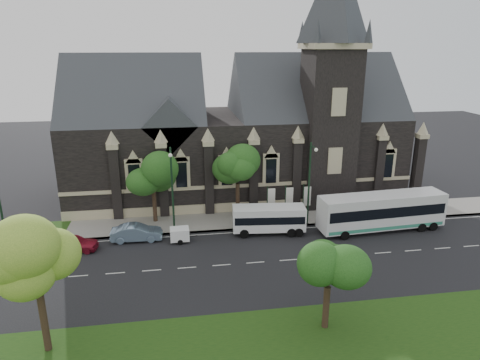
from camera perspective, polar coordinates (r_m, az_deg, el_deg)
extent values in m
plane|color=black|center=(37.79, -2.49, -11.34)|extent=(160.00, 160.00, 0.00)
cube|color=gray|center=(46.26, -3.82, -5.60)|extent=(80.00, 5.00, 0.15)
cube|color=black|center=(54.56, -0.68, 3.53)|extent=(40.00, 15.00, 10.00)
cube|color=#32363B|center=(53.22, -13.73, 8.18)|extent=(16.00, 15.00, 15.00)
cube|color=#32363B|center=(55.84, 9.63, 8.85)|extent=(20.00, 15.00, 15.00)
cube|color=#32363B|center=(48.60, -9.39, 7.58)|extent=(6.00, 6.00, 6.00)
cube|color=black|center=(50.43, 11.70, 6.65)|extent=(5.50, 5.50, 18.00)
cube|color=#C3B28D|center=(49.56, 12.38, 17.14)|extent=(6.20, 6.20, 0.60)
cube|color=#C3B28D|center=(47.90, 0.61, -0.73)|extent=(40.00, 0.22, 0.40)
cube|color=#C3B28D|center=(48.78, 0.60, -3.63)|extent=(40.00, 0.25, 1.20)
cube|color=black|center=(47.01, -1.76, 0.95)|extent=(1.20, 0.12, 2.80)
cylinder|color=black|center=(30.03, -24.83, -16.61)|extent=(0.44, 0.44, 4.40)
sphere|color=olive|center=(28.08, -25.89, -9.75)|extent=(4.16, 4.16, 4.16)
sphere|color=olive|center=(28.21, -24.14, -7.62)|extent=(3.12, 3.12, 3.12)
cylinder|color=black|center=(30.29, 11.47, -16.35)|extent=(0.44, 0.44, 3.08)
sphere|color=#1C4816|center=(28.76, 11.83, -11.48)|extent=(3.20, 3.20, 3.20)
sphere|color=#1C4816|center=(29.18, 12.61, -9.76)|extent=(2.40, 2.40, 2.40)
cylinder|color=black|center=(46.80, -0.31, -2.76)|extent=(0.44, 0.44, 3.96)
sphere|color=#1C4816|center=(45.65, -0.32, 1.55)|extent=(3.84, 3.84, 3.84)
sphere|color=#1C4816|center=(46.25, 0.43, 2.68)|extent=(2.88, 2.88, 2.88)
cylinder|color=black|center=(46.41, -11.39, -3.30)|extent=(0.44, 0.44, 3.96)
sphere|color=#1C4816|center=(45.28, -11.66, 0.94)|extent=(3.68, 3.68, 3.68)
sphere|color=#1C4816|center=(45.72, -10.81, 2.06)|extent=(2.76, 2.76, 2.76)
cylinder|color=black|center=(44.57, 9.24, -0.63)|extent=(0.20, 0.20, 9.00)
cylinder|color=black|center=(42.71, 9.84, 4.40)|extent=(0.10, 1.60, 0.10)
sphere|color=silver|center=(42.00, 10.17, 4.01)|extent=(0.36, 0.36, 0.36)
cylinder|color=black|center=(42.49, -9.05, -1.54)|extent=(0.20, 0.20, 9.00)
cylinder|color=black|center=(40.53, -9.33, 3.71)|extent=(0.10, 1.60, 0.10)
sphere|color=silver|center=(39.78, -9.33, 3.30)|extent=(0.36, 0.36, 0.36)
cylinder|color=black|center=(45.93, 3.67, -3.18)|extent=(0.10, 0.10, 4.00)
cube|color=white|center=(45.81, 4.24, -2.45)|extent=(0.80, 0.04, 2.20)
cylinder|color=black|center=(46.38, 6.09, -3.03)|extent=(0.10, 0.10, 4.00)
cube|color=white|center=(46.29, 6.66, -2.30)|extent=(0.80, 0.04, 2.20)
cylinder|color=black|center=(46.92, 8.46, -2.88)|extent=(0.10, 0.10, 4.00)
cube|color=white|center=(46.84, 9.02, -2.16)|extent=(0.80, 0.04, 2.20)
cube|color=silver|center=(45.93, 18.47, -3.90)|extent=(13.32, 3.62, 3.39)
cube|color=black|center=(45.84, 18.49, -3.63)|extent=(12.80, 3.63, 1.08)
cube|color=#31886B|center=(46.44, 18.30, -5.51)|extent=(12.80, 3.62, 0.35)
cylinder|color=black|center=(43.34, 13.89, -7.23)|extent=(0.92, 0.34, 0.90)
cylinder|color=black|center=(45.58, 12.37, -5.85)|extent=(0.92, 0.34, 0.90)
cylinder|color=black|center=(47.61, 23.21, -5.89)|extent=(0.92, 0.34, 0.90)
cylinder|color=black|center=(49.66, 21.41, -4.71)|extent=(0.92, 0.34, 0.90)
cylinder|color=black|center=(48.37, 24.49, -5.69)|extent=(0.92, 0.34, 0.90)
cylinder|color=black|center=(50.39, 22.66, -4.54)|extent=(0.92, 0.34, 0.90)
cube|color=white|center=(43.21, 3.88, -5.09)|extent=(7.47, 3.01, 2.36)
cube|color=black|center=(43.16, 3.88, -4.96)|extent=(7.18, 3.02, 0.79)
cylinder|color=black|center=(42.42, 0.58, -7.24)|extent=(0.92, 0.37, 0.90)
cylinder|color=black|center=(44.50, 0.40, -6.00)|extent=(0.92, 0.37, 0.90)
cylinder|color=black|center=(42.95, 6.94, -7.05)|extent=(0.92, 0.37, 0.90)
cylinder|color=black|center=(45.01, 6.45, -5.84)|extent=(0.92, 0.37, 0.90)
cylinder|color=black|center=(43.08, 7.90, -7.01)|extent=(0.92, 0.37, 0.90)
cylinder|color=black|center=(45.13, 7.36, -5.81)|extent=(0.92, 0.37, 0.90)
cube|color=white|center=(41.93, -8.10, -7.19)|extent=(1.85, 1.42, 1.18)
cylinder|color=black|center=(41.56, -8.02, -8.28)|extent=(0.51, 0.20, 0.51)
cylinder|color=black|center=(42.78, -8.12, -7.49)|extent=(0.51, 0.20, 0.51)
cylinder|color=black|center=(42.11, -6.47, -7.48)|extent=(1.09, 0.11, 0.08)
imported|color=#758FA9|center=(43.01, -13.70, -6.88)|extent=(4.98, 1.83, 1.63)
imported|color=maroon|center=(42.75, -21.51, -7.88)|extent=(4.72, 2.33, 1.55)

